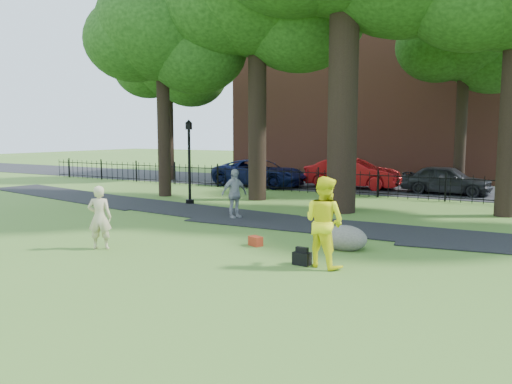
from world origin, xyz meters
The scene contains 15 objects.
ground centered at (0.00, 0.00, 0.00)m, with size 120.00×120.00×0.00m, color #497027.
footpath centered at (1.00, 3.90, 0.00)m, with size 36.00×2.60×0.03m, color black.
street centered at (0.00, 16.00, 0.00)m, with size 80.00×7.00×0.02m, color black.
iron_fence centered at (0.00, 12.00, 0.60)m, with size 44.00×0.04×1.20m.
brick_building centered at (-4.00, 24.00, 6.00)m, with size 18.00×8.00×12.00m, color brown.
woman centered at (-3.34, -1.88, 0.83)m, with size 0.60×0.40×1.66m, color #C9B88A.
man centered at (2.36, -0.64, 1.02)m, with size 1.00×0.78×2.05m, color #FFF815.
pedestrian centered at (-2.77, 3.77, 0.88)m, with size 1.03×0.43×1.75m, color #98989C.
boulder centered at (2.20, 1.24, 0.34)m, with size 1.17×0.88×0.68m, color slate.
lamppost centered at (-6.29, 5.86, 1.74)m, with size 0.35×0.35×3.55m.
backpack centered at (1.88, -0.75, 0.15)m, with size 0.39×0.25×0.30m, color black.
red_bag centered at (0.00, 0.41, 0.13)m, with size 0.37×0.23×0.25m, color maroon.
red_sedan centered at (-2.25, 14.98, 0.82)m, with size 1.75×5.01×1.65m, color #970B0D.
navy_van centered at (-7.15, 13.50, 0.76)m, with size 2.51×5.44×1.51m, color #0B1139.
grey_car centered at (2.61, 14.78, 0.71)m, with size 1.68×4.19×1.43m, color black.
Camera 1 is at (6.45, -10.97, 3.01)m, focal length 35.00 mm.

